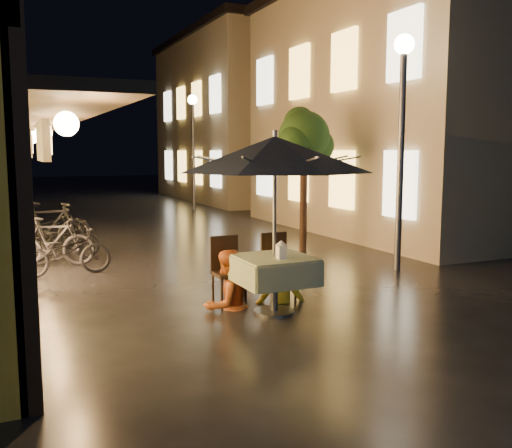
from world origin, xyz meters
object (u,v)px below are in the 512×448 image
person_orange (227,251)px  table_lantern (281,249)px  patio_umbrella (275,154)px  streetlamp_near (402,110)px  cafe_table (274,271)px  bicycle_0 (65,252)px  person_yellow (280,251)px

person_orange → table_lantern: bearing=103.6°
patio_umbrella → table_lantern: (0.00, -0.20, -1.23)m
streetlamp_near → cafe_table: 4.33m
patio_umbrella → person_orange: size_ratio=1.63×
table_lantern → bicycle_0: 4.49m
person_yellow → bicycle_0: 4.08m
person_orange → bicycle_0: 3.60m
table_lantern → person_yellow: person_yellow is taller
cafe_table → patio_umbrella: 1.56m
cafe_table → person_orange: size_ratio=0.62×
table_lantern → bicycle_0: (-2.34, 3.80, -0.49)m
cafe_table → person_yellow: 0.65m
streetlamp_near → person_orange: size_ratio=2.65×
person_orange → streetlamp_near: bearing=176.4°
streetlamp_near → cafe_table: bearing=-154.5°
streetlamp_near → person_orange: bearing=-164.7°
bicycle_0 → person_orange: bearing=-153.0°
streetlamp_near → table_lantern: size_ratio=16.92×
table_lantern → person_orange: 0.89m
streetlamp_near → cafe_table: streetlamp_near is taller
cafe_table → table_lantern: table_lantern is taller
cafe_table → bicycle_0: bicycle_0 is taller
cafe_table → patio_umbrella: (0.00, -0.00, 1.56)m
cafe_table → patio_umbrella: patio_umbrella is taller
bicycle_0 → cafe_table: bearing=-151.4°
streetlamp_near → table_lantern: bearing=-151.7°
table_lantern → person_orange: person_orange is taller
patio_umbrella → person_yellow: (0.35, 0.53, -1.41)m
cafe_table → patio_umbrella: bearing=-90.0°
streetlamp_near → patio_umbrella: size_ratio=1.63×
person_orange → person_yellow: person_orange is taller
patio_umbrella → person_yellow: patio_umbrella is taller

